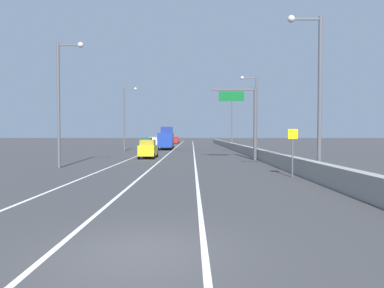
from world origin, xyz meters
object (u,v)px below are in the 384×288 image
Objects in this scene: speed_advisory_sign at (293,149)px; car_red_1 at (176,140)px; lamp_post_right_second at (255,110)px; overhead_sign_gantry at (249,114)px; car_yellow_0 at (149,149)px; car_white_3 at (154,142)px; lamp_post_right_near at (316,85)px; lamp_post_left_near at (62,96)px; car_gray_4 at (168,140)px; lamp_post_right_third at (231,118)px; lamp_post_left_mid at (126,115)px; car_green_2 at (147,144)px; box_truck at (167,139)px.

car_red_1 is at bearing 98.17° from speed_advisory_sign.
lamp_post_right_second is at bearing 85.78° from speed_advisory_sign.
car_red_1 is at bearing 99.56° from overhead_sign_gantry.
car_white_3 is at bearing 95.38° from car_yellow_0.
car_white_3 is at bearing 107.66° from lamp_post_right_near.
lamp_post_right_near reaches higher than overhead_sign_gantry.
lamp_post_left_near is 2.41× the size of car_gray_4.
speed_advisory_sign is at bearing 177.40° from lamp_post_right_near.
car_yellow_0 is (-12.72, -4.78, -4.70)m from lamp_post_right_second.
lamp_post_right_third is 20.92m from lamp_post_left_mid.
speed_advisory_sign is 0.30× the size of lamp_post_right_third.
lamp_post_left_near is 2.33× the size of car_white_3.
lamp_post_right_third is 2.17× the size of car_green_2.
lamp_post_left_mid is 2.33× the size of car_white_3.
lamp_post_right_near and lamp_post_right_second have the same top height.
overhead_sign_gantry is 25.46m from car_green_2.
lamp_post_right_third is 2.45× the size of car_red_1.
lamp_post_right_second reaches higher than car_yellow_0.
box_truck is (3.02, 3.49, 0.78)m from car_green_2.
car_red_1 is 5.42m from car_gray_4.
speed_advisory_sign reaches higher than car_gray_4.
overhead_sign_gantry is 0.75× the size of lamp_post_left_mid.
car_white_3 is 1.03× the size of car_gray_4.
lamp_post_left_mid is at bearing 117.60° from speed_advisory_sign.
lamp_post_left_mid is at bearing -98.23° from car_white_3.
lamp_post_right_second and lamp_post_left_mid have the same top height.
lamp_post_right_near is at bearing -79.53° from car_gray_4.
lamp_post_right_third is 29.37m from car_yellow_0.
box_truck reaches higher than car_white_3.
overhead_sign_gantry is 14.27m from speed_advisory_sign.
lamp_post_left_mid is at bearing -127.85° from car_green_2.
lamp_post_right_second is at bearing -75.70° from car_gray_4.
lamp_post_right_near is 82.96m from car_gray_4.
speed_advisory_sign is 0.30× the size of lamp_post_right_near.
car_white_3 is at bearing 159.46° from lamp_post_right_third.
overhead_sign_gantry is 37.50m from car_white_3.
lamp_post_left_mid is 16.72m from car_yellow_0.
box_truck is (-10.83, 38.78, 0.07)m from speed_advisory_sign.
speed_advisory_sign is at bearing -19.68° from lamp_post_left_near.
lamp_post_left_near is 33.57m from box_truck.
lamp_post_right_third is at bearing -20.54° from car_white_3.
lamp_post_right_near reaches higher than speed_advisory_sign.
car_red_1 is 41.47m from car_green_2.
speed_advisory_sign is at bearing -74.39° from box_truck.
overhead_sign_gantry is at bearing -57.86° from car_green_2.
lamp_post_right_near is at bearing -72.34° from car_white_3.
lamp_post_left_mid reaches higher than car_green_2.
speed_advisory_sign is at bearing -68.57° from car_green_2.
lamp_post_right_third reaches higher than car_green_2.
lamp_post_right_second is 2.41× the size of car_gray_4.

